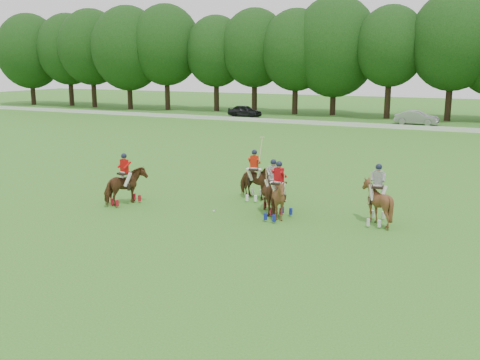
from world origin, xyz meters
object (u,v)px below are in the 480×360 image
at_px(car_left, 245,111).
at_px(polo_red_a, 125,186).
at_px(car_mid, 417,118).
at_px(polo_red_c, 279,198).
at_px(polo_stripe_b, 377,202).
at_px(polo_red_b, 254,182).
at_px(polo_stripe_a, 273,194).
at_px(polo_ball, 214,211).

bearing_deg(car_left, polo_red_a, -157.91).
relative_size(car_mid, polo_red_c, 1.81).
height_order(polo_red_a, polo_stripe_b, polo_stripe_b).
distance_m(car_left, polo_red_c, 43.29).
xyz_separation_m(polo_red_b, polo_red_c, (2.24, -2.58, 0.03)).
bearing_deg(polo_stripe_b, polo_red_c, -164.61).
height_order(car_left, polo_stripe_a, polo_stripe_a).
bearing_deg(polo_stripe_b, polo_stripe_a, -176.57).
xyz_separation_m(polo_red_b, polo_stripe_b, (6.06, -1.53, 0.04)).
bearing_deg(polo_red_c, car_mid, 89.16).
bearing_deg(polo_ball, polo_stripe_a, 22.48).
xyz_separation_m(car_mid, polo_red_c, (-0.57, -38.73, 0.17)).
distance_m(polo_red_a, polo_stripe_a, 6.82).
height_order(polo_stripe_b, polo_ball, polo_stripe_b).
height_order(car_mid, polo_ball, car_mid).
bearing_deg(polo_red_a, car_mid, 78.88).
distance_m(car_mid, polo_red_c, 38.73).
bearing_deg(polo_stripe_a, car_mid, 88.29).
relative_size(car_mid, polo_ball, 49.22).
height_order(car_left, polo_red_b, polo_red_b).
xyz_separation_m(car_left, polo_red_c, (19.34, -38.73, 0.19)).
xyz_separation_m(car_mid, polo_red_b, (-2.81, -36.14, 0.14)).
xyz_separation_m(polo_red_a, polo_red_b, (4.96, 3.38, -0.00)).
xyz_separation_m(car_left, polo_red_b, (17.11, -36.14, 0.16)).
relative_size(polo_red_b, polo_stripe_a, 1.24).
relative_size(polo_red_b, polo_ball, 32.61).
bearing_deg(polo_red_c, polo_red_a, -173.73).
distance_m(polo_red_a, polo_red_b, 6.00).
bearing_deg(polo_stripe_b, polo_ball, -169.56).
height_order(polo_red_a, polo_red_b, polo_red_b).
height_order(polo_stripe_a, polo_stripe_b, polo_stripe_b).
bearing_deg(polo_red_b, polo_stripe_a, -46.98).
bearing_deg(car_mid, car_left, 93.93).
height_order(polo_red_b, polo_ball, polo_red_b).
xyz_separation_m(polo_red_c, polo_stripe_a, (-0.56, 0.79, -0.04)).
relative_size(polo_red_a, polo_stripe_a, 1.01).
xyz_separation_m(car_left, polo_stripe_a, (18.78, -37.94, 0.15)).
xyz_separation_m(polo_red_b, polo_ball, (-0.70, -2.78, -0.82)).
distance_m(car_left, polo_ball, 42.24).
bearing_deg(car_left, polo_ball, -152.13).
xyz_separation_m(polo_red_a, polo_stripe_a, (6.64, 1.58, -0.01)).
relative_size(car_left, polo_stripe_a, 1.76).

